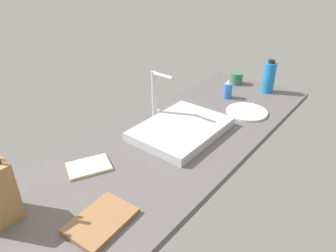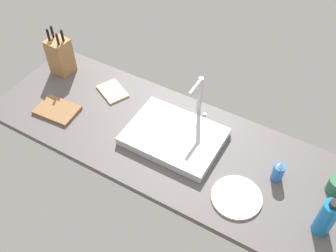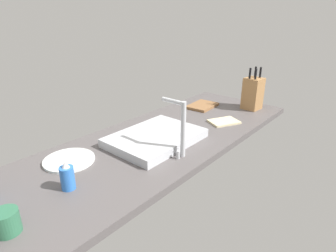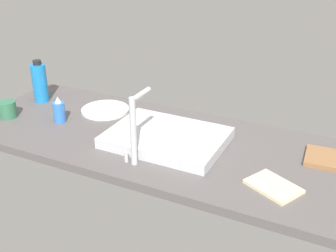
% 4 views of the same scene
% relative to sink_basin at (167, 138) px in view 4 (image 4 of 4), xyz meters
% --- Properties ---
extents(countertop_slab, '(1.92, 0.67, 0.04)m').
position_rel_sink_basin_xyz_m(countertop_slab, '(-0.04, -0.02, -0.04)').
color(countertop_slab, '#514C4C').
rests_on(countertop_slab, ground).
extents(sink_basin, '(0.47, 0.35, 0.05)m').
position_rel_sink_basin_xyz_m(sink_basin, '(0.00, 0.00, 0.00)').
color(sink_basin, '#B7BABF').
rests_on(sink_basin, countertop_slab).
extents(faucet, '(0.06, 0.13, 0.27)m').
position_rel_sink_basin_xyz_m(faucet, '(0.03, 0.19, 0.14)').
color(faucet, '#B7BABF').
rests_on(faucet, countertop_slab).
extents(cutting_board, '(0.23, 0.17, 0.02)m').
position_rel_sink_basin_xyz_m(cutting_board, '(-0.65, -0.14, -0.01)').
color(cutting_board, brown).
rests_on(cutting_board, countertop_slab).
extents(soap_bottle, '(0.05, 0.05, 0.12)m').
position_rel_sink_basin_xyz_m(soap_bottle, '(0.53, 0.03, 0.03)').
color(soap_bottle, blue).
rests_on(soap_bottle, countertop_slab).
extents(water_bottle, '(0.07, 0.07, 0.21)m').
position_rel_sink_basin_xyz_m(water_bottle, '(0.78, -0.13, 0.08)').
color(water_bottle, '#1970B7').
rests_on(water_bottle, countertop_slab).
extents(dinner_plate, '(0.23, 0.23, 0.01)m').
position_rel_sink_basin_xyz_m(dinner_plate, '(0.41, -0.16, -0.02)').
color(dinner_plate, silver).
rests_on(dinner_plate, countertop_slab).
extents(dish_towel, '(0.21, 0.19, 0.01)m').
position_rel_sink_basin_xyz_m(dish_towel, '(-0.48, 0.13, -0.02)').
color(dish_towel, beige).
rests_on(dish_towel, countertop_slab).
extents(coffee_mug, '(0.08, 0.08, 0.08)m').
position_rel_sink_basin_xyz_m(coffee_mug, '(0.78, 0.10, 0.02)').
color(coffee_mug, '#2D6647').
rests_on(coffee_mug, countertop_slab).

